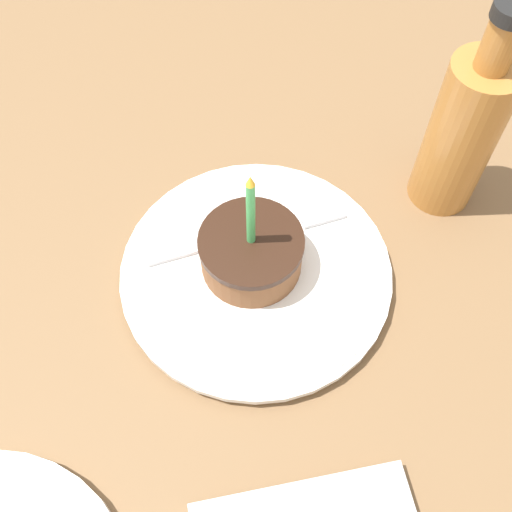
# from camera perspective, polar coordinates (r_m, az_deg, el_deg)

# --- Properties ---
(ground_plane) EXTENTS (2.40, 2.40, 0.04)m
(ground_plane) POSITION_cam_1_polar(r_m,az_deg,el_deg) (0.60, -2.09, -4.63)
(ground_plane) COLOR brown
(ground_plane) RESTS_ON ground
(plate) EXTENTS (0.26, 0.26, 0.02)m
(plate) POSITION_cam_1_polar(r_m,az_deg,el_deg) (0.58, 0.00, -1.55)
(plate) COLOR white
(plate) RESTS_ON ground_plane
(cake_slice) EXTENTS (0.10, 0.10, 0.13)m
(cake_slice) POSITION_cam_1_polar(r_m,az_deg,el_deg) (0.55, -0.46, 0.40)
(cake_slice) COLOR brown
(cake_slice) RESTS_ON plate
(fork) EXTENTS (0.04, 0.20, 0.00)m
(fork) POSITION_cam_1_polar(r_m,az_deg,el_deg) (0.59, 0.61, 2.54)
(fork) COLOR silver
(fork) RESTS_ON plate
(bottle) EXTENTS (0.07, 0.07, 0.23)m
(bottle) POSITION_cam_1_polar(r_m,az_deg,el_deg) (0.61, 19.14, 11.17)
(bottle) COLOR #B27233
(bottle) RESTS_ON ground_plane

